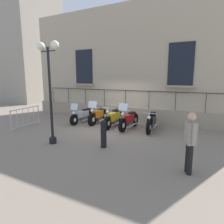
% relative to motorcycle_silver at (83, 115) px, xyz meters
% --- Properties ---
extents(ground_plane, '(60.00, 60.00, 0.00)m').
position_rel_motorcycle_silver_xyz_m(ground_plane, '(0.19, 1.96, -0.42)').
color(ground_plane, gray).
extents(building_facade, '(0.82, 13.73, 6.74)m').
position_rel_motorcycle_silver_xyz_m(building_facade, '(-2.03, 1.96, 2.83)').
color(building_facade, tan).
rests_on(building_facade, ground_plane).
extents(motorcycle_silver, '(2.16, 0.55, 1.20)m').
position_rel_motorcycle_silver_xyz_m(motorcycle_silver, '(0.00, 0.00, 0.00)').
color(motorcycle_silver, black).
rests_on(motorcycle_silver, ground_plane).
extents(motorcycle_orange, '(1.95, 0.63, 1.34)m').
position_rel_motorcycle_silver_xyz_m(motorcycle_orange, '(-0.25, 0.91, 0.03)').
color(motorcycle_orange, black).
rests_on(motorcycle_orange, ground_plane).
extents(motorcycle_yellow, '(2.18, 0.69, 1.11)m').
position_rel_motorcycle_silver_xyz_m(motorcycle_yellow, '(-0.06, 2.01, 0.04)').
color(motorcycle_yellow, black).
rests_on(motorcycle_yellow, ground_plane).
extents(motorcycle_red, '(2.10, 0.57, 1.39)m').
position_rel_motorcycle_silver_xyz_m(motorcycle_red, '(0.05, 2.91, 0.05)').
color(motorcycle_red, black).
rests_on(motorcycle_red, ground_plane).
extents(motorcycle_black, '(2.12, 0.59, 0.98)m').
position_rel_motorcycle_silver_xyz_m(motorcycle_black, '(-0.24, 4.00, 0.01)').
color(motorcycle_black, black).
rests_on(motorcycle_black, ground_plane).
extents(lamppost, '(0.30, 1.00, 3.89)m').
position_rel_motorcycle_silver_xyz_m(lamppost, '(3.45, 1.07, 2.10)').
color(lamppost, black).
rests_on(lamppost, ground_plane).
extents(crowd_barrier, '(1.90, 0.28, 1.05)m').
position_rel_motorcycle_silver_xyz_m(crowd_barrier, '(2.28, -1.94, 0.15)').
color(crowd_barrier, '#B7B7BF').
rests_on(crowd_barrier, ground_plane).
extents(bollard, '(0.22, 0.22, 1.05)m').
position_rel_motorcycle_silver_xyz_m(bollard, '(2.91, 3.09, 0.11)').
color(bollard, black).
rests_on(bollard, ground_plane).
extents(pedestrian_standing, '(0.49, 0.35, 1.70)m').
position_rel_motorcycle_silver_xyz_m(pedestrian_standing, '(3.56, 6.15, 0.54)').
color(pedestrian_standing, black).
rests_on(pedestrian_standing, ground_plane).
extents(distant_building, '(5.61, 4.21, 12.50)m').
position_rel_motorcycle_silver_xyz_m(distant_building, '(-6.27, -11.09, 5.83)').
color(distant_building, '#9E9384').
rests_on(distant_building, ground_plane).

